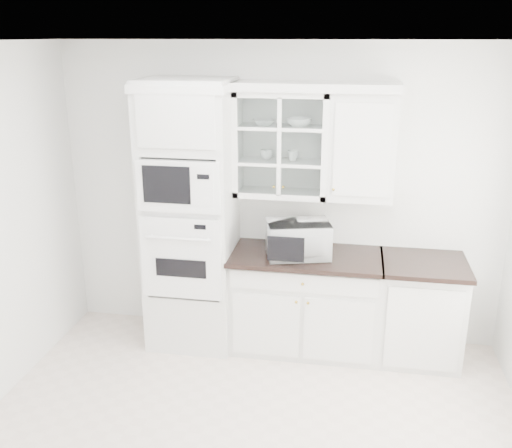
# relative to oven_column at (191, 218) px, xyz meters

# --- Properties ---
(ground) EXTENTS (4.00, 3.50, 0.01)m
(ground) POSITION_rel_oven_column_xyz_m (0.75, -1.42, -1.19)
(ground) COLOR beige
(ground) RESTS_ON ground
(room_shell) EXTENTS (4.00, 3.50, 2.70)m
(room_shell) POSITION_rel_oven_column_xyz_m (0.75, -0.99, 0.58)
(room_shell) COLOR white
(room_shell) RESTS_ON ground
(oven_column) EXTENTS (0.76, 0.68, 2.40)m
(oven_column) POSITION_rel_oven_column_xyz_m (0.00, 0.00, 0.00)
(oven_column) COLOR silver
(oven_column) RESTS_ON ground
(base_cabinet_run) EXTENTS (1.32, 0.67, 0.92)m
(base_cabinet_run) POSITION_rel_oven_column_xyz_m (1.03, 0.03, -0.74)
(base_cabinet_run) COLOR silver
(base_cabinet_run) RESTS_ON ground
(extra_base_cabinet) EXTENTS (0.72, 0.67, 0.92)m
(extra_base_cabinet) POSITION_rel_oven_column_xyz_m (2.03, 0.03, -0.74)
(extra_base_cabinet) COLOR silver
(extra_base_cabinet) RESTS_ON ground
(upper_cabinet_glass) EXTENTS (0.80, 0.33, 0.90)m
(upper_cabinet_glass) POSITION_rel_oven_column_xyz_m (0.78, 0.17, 0.65)
(upper_cabinet_glass) COLOR silver
(upper_cabinet_glass) RESTS_ON room_shell
(upper_cabinet_solid) EXTENTS (0.55, 0.33, 0.90)m
(upper_cabinet_solid) POSITION_rel_oven_column_xyz_m (1.46, 0.17, 0.65)
(upper_cabinet_solid) COLOR silver
(upper_cabinet_solid) RESTS_ON room_shell
(crown_molding) EXTENTS (2.14, 0.38, 0.07)m
(crown_molding) POSITION_rel_oven_column_xyz_m (0.68, 0.14, 1.14)
(crown_molding) COLOR white
(crown_molding) RESTS_ON room_shell
(countertop_microwave) EXTENTS (0.62, 0.56, 0.31)m
(countertop_microwave) POSITION_rel_oven_column_xyz_m (0.96, -0.02, -0.13)
(countertop_microwave) COLOR white
(countertop_microwave) RESTS_ON base_cabinet_run
(bowl_a) EXTENTS (0.23, 0.23, 0.05)m
(bowl_a) POSITION_rel_oven_column_xyz_m (0.62, 0.16, 0.83)
(bowl_a) COLOR white
(bowl_a) RESTS_ON upper_cabinet_glass
(bowl_b) EXTENTS (0.24, 0.24, 0.07)m
(bowl_b) POSITION_rel_oven_column_xyz_m (0.92, 0.15, 0.84)
(bowl_b) COLOR white
(bowl_b) RESTS_ON upper_cabinet_glass
(cup_a) EXTENTS (0.12, 0.12, 0.09)m
(cup_a) POSITION_rel_oven_column_xyz_m (0.65, 0.18, 0.55)
(cup_a) COLOR white
(cup_a) RESTS_ON upper_cabinet_glass
(cup_b) EXTENTS (0.11, 0.11, 0.09)m
(cup_b) POSITION_rel_oven_column_xyz_m (0.88, 0.18, 0.55)
(cup_b) COLOR white
(cup_b) RESTS_ON upper_cabinet_glass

